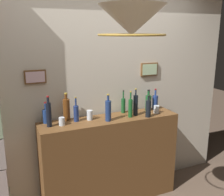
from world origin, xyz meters
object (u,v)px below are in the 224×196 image
(liquor_bottle_tequila, at_px, (76,113))
(liquor_bottle_rye, at_px, (49,114))
(glass_tumbler_shot, at_px, (90,115))
(liquor_bottle_sherry, at_px, (136,105))
(liquor_bottle_rum, at_px, (108,110))
(glass_tumbler_highball, at_px, (156,109))
(liquor_bottle_amaro, at_px, (148,108))
(liquor_bottle_vermouth, at_px, (155,102))
(liquor_bottle_mezcal, at_px, (130,108))
(liquor_bottle_bourbon, at_px, (123,105))
(liquor_bottle_scotch, at_px, (46,116))
(liquor_bottle_brandy, at_px, (66,109))
(liquor_bottle_vodka, at_px, (148,102))
(pendant_lamp, at_px, (132,21))
(glass_tumbler_rocks, at_px, (62,121))

(liquor_bottle_tequila, distance_m, liquor_bottle_rye, 0.31)
(glass_tumbler_shot, bearing_deg, liquor_bottle_sherry, -5.76)
(liquor_bottle_rum, xyz_separation_m, glass_tumbler_highball, (0.64, 0.02, -0.07))
(liquor_bottle_rye, bearing_deg, liquor_bottle_amaro, -7.03)
(liquor_bottle_vermouth, xyz_separation_m, glass_tumbler_highball, (-0.08, -0.15, -0.05))
(liquor_bottle_amaro, relative_size, glass_tumbler_shot, 2.32)
(glass_tumbler_highball, distance_m, glass_tumbler_shot, 0.82)
(liquor_bottle_mezcal, bearing_deg, liquor_bottle_rye, 176.36)
(liquor_bottle_bourbon, height_order, glass_tumbler_shot, liquor_bottle_bourbon)
(liquor_bottle_scotch, height_order, liquor_bottle_amaro, liquor_bottle_amaro)
(liquor_bottle_rum, height_order, liquor_bottle_brandy, liquor_bottle_brandy)
(liquor_bottle_rye, relative_size, glass_tumbler_shot, 3.01)
(liquor_bottle_sherry, distance_m, liquor_bottle_vodka, 0.26)
(liquor_bottle_bourbon, bearing_deg, liquor_bottle_brandy, 179.29)
(glass_tumbler_shot, height_order, pendant_lamp, pendant_lamp)
(liquor_bottle_rum, height_order, liquor_bottle_amaro, liquor_bottle_rum)
(liquor_bottle_scotch, distance_m, liquor_bottle_vodka, 1.25)
(liquor_bottle_tequila, distance_m, liquor_bottle_vermouth, 1.04)
(liquor_bottle_vermouth, distance_m, liquor_bottle_amaro, 0.34)
(pendant_lamp, bearing_deg, liquor_bottle_bourbon, 66.66)
(liquor_bottle_mezcal, height_order, liquor_bottle_rum, liquor_bottle_mezcal)
(liquor_bottle_rye, bearing_deg, glass_tumbler_shot, 4.62)
(liquor_bottle_brandy, bearing_deg, liquor_bottle_vermouth, -1.82)
(pendant_lamp, bearing_deg, liquor_bottle_rum, 79.17)
(liquor_bottle_sherry, xyz_separation_m, liquor_bottle_rum, (-0.37, -0.06, -0.00))
(liquor_bottle_rum, relative_size, liquor_bottle_vermouth, 1.15)
(liquor_bottle_bourbon, height_order, liquor_bottle_vermouth, liquor_bottle_bourbon)
(liquor_bottle_rye, xyz_separation_m, glass_tumbler_highball, (1.27, -0.05, -0.09))
(pendant_lamp, bearing_deg, liquor_bottle_amaro, 50.10)
(glass_tumbler_rocks, bearing_deg, liquor_bottle_scotch, 133.42)
(pendant_lamp, bearing_deg, glass_tumbler_shot, 91.27)
(liquor_bottle_sherry, relative_size, glass_tumbler_highball, 3.46)
(liquor_bottle_vermouth, relative_size, liquor_bottle_vodka, 1.01)
(liquor_bottle_bourbon, relative_size, pendant_lamp, 0.56)
(liquor_bottle_sherry, height_order, liquor_bottle_rum, liquor_bottle_sherry)
(liquor_bottle_scotch, xyz_separation_m, liquor_bottle_bourbon, (0.92, -0.00, 0.02))
(liquor_bottle_sherry, relative_size, liquor_bottle_mezcal, 1.05)
(liquor_bottle_tequila, xyz_separation_m, liquor_bottle_bourbon, (0.61, 0.08, 0.00))
(liquor_bottle_brandy, bearing_deg, liquor_bottle_mezcal, -15.47)
(liquor_bottle_bourbon, distance_m, liquor_bottle_vermouth, 0.44)
(liquor_bottle_sherry, bearing_deg, liquor_bottle_scotch, 171.65)
(liquor_bottle_bourbon, xyz_separation_m, liquor_bottle_brandy, (-0.69, 0.01, 0.03))
(liquor_bottle_brandy, bearing_deg, liquor_bottle_scotch, -178.70)
(liquor_bottle_rum, bearing_deg, glass_tumbler_highball, 2.15)
(liquor_bottle_vermouth, bearing_deg, liquor_bottle_vodka, -174.94)
(liquor_bottle_scotch, relative_size, liquor_bottle_brandy, 0.75)
(liquor_bottle_amaro, bearing_deg, liquor_bottle_brandy, 163.01)
(glass_tumbler_shot, bearing_deg, pendant_lamp, -88.73)
(liquor_bottle_scotch, height_order, glass_tumbler_highball, liquor_bottle_scotch)
(liquor_bottle_vermouth, relative_size, glass_tumbler_shot, 2.43)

